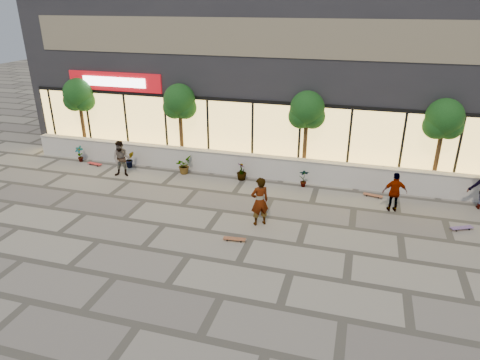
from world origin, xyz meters
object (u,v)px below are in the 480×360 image
(skater_center, at_px, (260,201))
(skateboard_right_near, at_px, (373,195))
(tree_mideast, at_px, (307,112))
(skater_right_near, at_px, (395,192))
(skateboard_right_far, at_px, (462,228))
(skateboard_center, at_px, (234,239))
(tree_east, at_px, (444,121))
(skateboard_left, at_px, (95,164))
(skater_left, at_px, (121,159))
(tree_west, at_px, (79,97))
(tree_midwest, at_px, (180,104))

(skater_center, height_order, skateboard_right_near, skater_center)
(tree_mideast, height_order, skater_right_near, tree_mideast)
(tree_mideast, height_order, skateboard_right_far, tree_mideast)
(skater_right_near, height_order, skateboard_right_near, skater_right_near)
(skateboard_center, bearing_deg, tree_mideast, 71.79)
(skater_right_near, bearing_deg, skater_center, 16.89)
(skateboard_center, height_order, skateboard_right_near, skateboard_right_near)
(tree_east, relative_size, skater_center, 2.15)
(skater_center, relative_size, skateboard_left, 2.21)
(skater_right_near, relative_size, skateboard_center, 2.00)
(skater_left, distance_m, skater_right_near, 11.79)
(tree_mideast, xyz_separation_m, skateboard_right_far, (6.12, -3.47, -2.90))
(skateboard_center, bearing_deg, tree_west, 141.40)
(skater_right_near, height_order, skateboard_center, skater_right_near)
(tree_west, bearing_deg, skateboard_left, -45.45)
(tree_east, bearing_deg, tree_mideast, 180.00)
(skater_center, xyz_separation_m, skateboard_center, (-0.52, -1.37, -0.83))
(skater_center, distance_m, skater_right_near, 5.27)
(skateboard_right_near, bearing_deg, skateboard_right_far, -22.14)
(tree_west, height_order, tree_mideast, same)
(tree_west, height_order, skateboard_left, tree_west)
(tree_west, distance_m, tree_midwest, 5.50)
(skater_left, bearing_deg, skateboard_center, -44.13)
(skater_left, bearing_deg, tree_east, -2.49)
(tree_midwest, distance_m, skater_left, 3.73)
(skater_center, relative_size, skater_right_near, 1.17)
(skater_right_near, bearing_deg, tree_mideast, -45.08)
(tree_midwest, xyz_separation_m, skateboard_left, (-4.02, -1.50, -2.91))
(tree_midwest, height_order, skateboard_right_near, tree_midwest)
(skater_left, bearing_deg, skateboard_right_near, -8.02)
(skater_center, relative_size, skater_left, 1.09)
(skateboard_center, bearing_deg, tree_east, 36.89)
(skater_center, bearing_deg, skateboard_right_near, -172.84)
(tree_mideast, distance_m, skater_right_near, 5.12)
(tree_east, xyz_separation_m, skater_center, (-6.34, -5.05, -2.08))
(tree_east, height_order, skater_center, tree_east)
(skateboard_right_far, bearing_deg, tree_west, 141.87)
(skater_center, height_order, skater_right_near, skater_center)
(tree_west, relative_size, skateboard_right_near, 4.88)
(tree_east, height_order, skateboard_left, tree_east)
(tree_midwest, height_order, skater_center, tree_midwest)
(skateboard_center, relative_size, skateboard_left, 0.95)
(tree_west, relative_size, skateboard_left, 4.75)
(tree_mideast, distance_m, tree_east, 5.50)
(skater_center, bearing_deg, tree_mideast, -134.28)
(skateboard_center, bearing_deg, skater_center, 62.89)
(tree_east, relative_size, skateboard_left, 4.75)
(skater_center, distance_m, skateboard_right_near, 5.37)
(skateboard_center, bearing_deg, skater_left, 141.95)
(skater_right_near, height_order, skateboard_left, skater_right_near)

